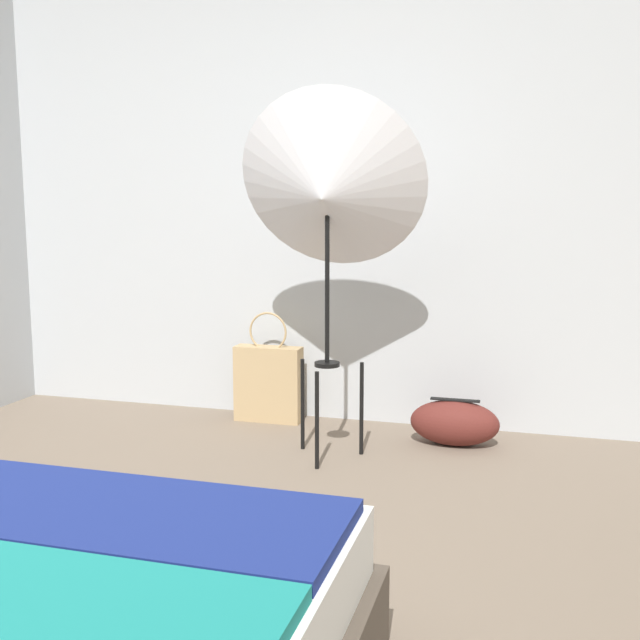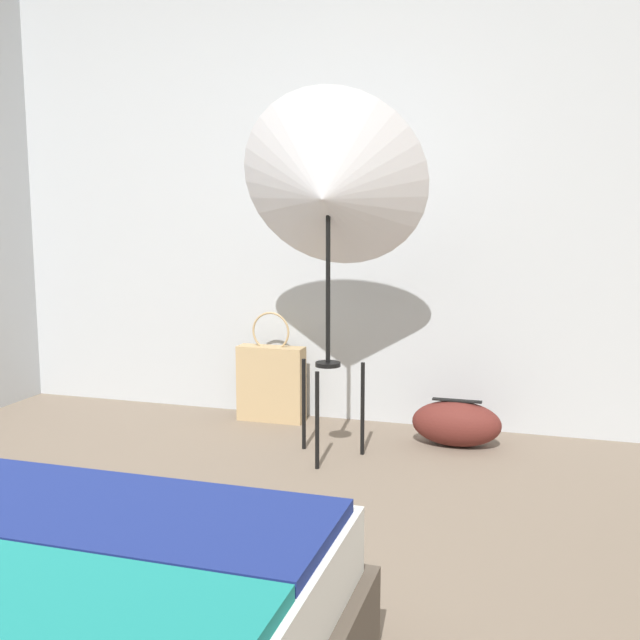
{
  "view_description": "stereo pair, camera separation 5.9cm",
  "coord_description": "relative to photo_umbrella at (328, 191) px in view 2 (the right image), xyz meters",
  "views": [
    {
      "loc": [
        1.38,
        -1.68,
        1.19
      ],
      "look_at": [
        0.48,
        1.47,
        0.71
      ],
      "focal_mm": 42.0,
      "sensor_mm": 36.0,
      "label": 1
    },
    {
      "loc": [
        1.44,
        -1.67,
        1.19
      ],
      "look_at": [
        0.48,
        1.47,
        0.71
      ],
      "focal_mm": 42.0,
      "sensor_mm": 36.0,
      "label": 2
    }
  ],
  "objects": [
    {
      "name": "ground_plane",
      "position": [
        -0.45,
        -1.69,
        -1.28
      ],
      "size": [
        14.0,
        14.0,
        0.0
      ],
      "primitive_type": "plane",
      "color": "#756656"
    },
    {
      "name": "wall_back",
      "position": [
        -0.45,
        0.7,
        0.02
      ],
      "size": [
        8.0,
        0.05,
        2.6
      ],
      "color": "#B7BCC1",
      "rests_on": "ground_plane"
    },
    {
      "name": "photo_umbrella",
      "position": [
        0.0,
        0.0,
        0.0
      ],
      "size": [
        0.91,
        0.59,
        1.74
      ],
      "color": "black",
      "rests_on": "ground_plane"
    },
    {
      "name": "tote_bag",
      "position": [
        -0.49,
        0.52,
        -1.06
      ],
      "size": [
        0.38,
        0.12,
        0.63
      ],
      "color": "tan",
      "rests_on": "ground_plane"
    },
    {
      "name": "duffel_bag",
      "position": [
        0.58,
        0.36,
        -1.16
      ],
      "size": [
        0.45,
        0.23,
        0.24
      ],
      "color": "#5B231E",
      "rests_on": "ground_plane"
    }
  ]
}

